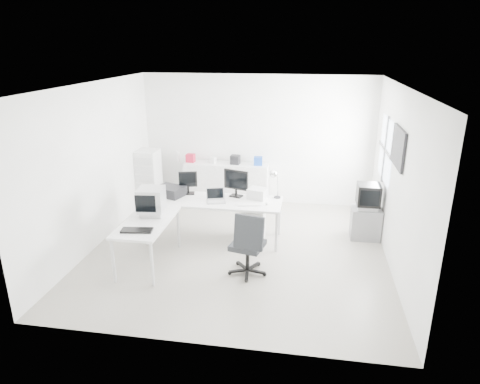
% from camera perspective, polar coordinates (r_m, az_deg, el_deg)
% --- Properties ---
extents(floor, '(5.00, 5.00, 0.01)m').
position_cam_1_polar(floor, '(7.51, -0.25, -7.72)').
color(floor, beige).
rests_on(floor, ground).
extents(ceiling, '(5.00, 5.00, 0.01)m').
position_cam_1_polar(ceiling, '(6.72, -0.29, 14.08)').
color(ceiling, white).
rests_on(ceiling, back_wall).
extents(back_wall, '(5.00, 0.02, 2.80)m').
position_cam_1_polar(back_wall, '(9.38, 2.30, 6.90)').
color(back_wall, white).
rests_on(back_wall, floor).
extents(left_wall, '(0.02, 5.00, 2.80)m').
position_cam_1_polar(left_wall, '(7.79, -18.75, 3.29)').
color(left_wall, white).
rests_on(left_wall, floor).
extents(right_wall, '(0.02, 5.00, 2.80)m').
position_cam_1_polar(right_wall, '(7.03, 20.26, 1.45)').
color(right_wall, white).
rests_on(right_wall, floor).
extents(window, '(0.02, 1.20, 1.10)m').
position_cam_1_polar(window, '(8.12, 18.84, 5.37)').
color(window, white).
rests_on(window, right_wall).
extents(wall_picture, '(0.04, 0.90, 0.60)m').
position_cam_1_polar(wall_picture, '(7.00, 20.35, 5.61)').
color(wall_picture, black).
rests_on(wall_picture, right_wall).
extents(main_desk, '(2.40, 0.80, 0.75)m').
position_cam_1_polar(main_desk, '(7.80, -3.37, -3.66)').
color(main_desk, white).
rests_on(main_desk, floor).
extents(side_desk, '(0.70, 1.40, 0.75)m').
position_cam_1_polar(side_desk, '(7.08, -12.12, -6.58)').
color(side_desk, white).
rests_on(side_desk, floor).
extents(drawer_pedestal, '(0.40, 0.50, 0.60)m').
position_cam_1_polar(drawer_pedestal, '(7.76, 1.78, -4.36)').
color(drawer_pedestal, white).
rests_on(drawer_pedestal, floor).
extents(inkjet_printer, '(0.59, 0.52, 0.17)m').
position_cam_1_polar(inkjet_printer, '(7.94, -9.28, 0.12)').
color(inkjet_printer, black).
rests_on(inkjet_printer, main_desk).
extents(lcd_monitor_small, '(0.37, 0.27, 0.42)m').
position_cam_1_polar(lcd_monitor_small, '(7.95, -6.94, 1.21)').
color(lcd_monitor_small, black).
rests_on(lcd_monitor_small, main_desk).
extents(lcd_monitor_large, '(0.51, 0.33, 0.49)m').
position_cam_1_polar(lcd_monitor_large, '(7.74, -0.53, 1.13)').
color(lcd_monitor_large, black).
rests_on(lcd_monitor_large, main_desk).
extents(laptop, '(0.40, 0.40, 0.21)m').
position_cam_1_polar(laptop, '(7.52, -3.24, -0.60)').
color(laptop, '#B7B7BA').
rests_on(laptop, main_desk).
extents(white_keyboard, '(0.41, 0.20, 0.02)m').
position_cam_1_polar(white_keyboard, '(7.41, 1.23, -1.70)').
color(white_keyboard, white).
rests_on(white_keyboard, main_desk).
extents(white_mouse, '(0.05, 0.05, 0.05)m').
position_cam_1_polar(white_mouse, '(7.41, 3.58, -1.56)').
color(white_mouse, white).
rests_on(white_mouse, main_desk).
extents(laser_printer, '(0.38, 0.35, 0.18)m').
position_cam_1_polar(laser_printer, '(7.71, 2.36, -0.19)').
color(laser_printer, silver).
rests_on(laser_printer, main_desk).
extents(desk_lamp, '(0.17, 0.17, 0.46)m').
position_cam_1_polar(desk_lamp, '(7.71, 5.03, 0.85)').
color(desk_lamp, silver).
rests_on(desk_lamp, main_desk).
extents(crt_monitor, '(0.42, 0.42, 0.44)m').
position_cam_1_polar(crt_monitor, '(7.06, -11.73, -1.35)').
color(crt_monitor, '#B7B7BA').
rests_on(crt_monitor, side_desk).
extents(black_keyboard, '(0.48, 0.24, 0.03)m').
position_cam_1_polar(black_keyboard, '(6.58, -13.59, -4.99)').
color(black_keyboard, black).
rests_on(black_keyboard, side_desk).
extents(office_chair, '(0.73, 0.73, 1.06)m').
position_cam_1_polar(office_chair, '(6.58, 1.02, -6.69)').
color(office_chair, '#2A2C30').
rests_on(office_chair, floor).
extents(tv_cabinet, '(0.53, 0.43, 0.57)m').
position_cam_1_polar(tv_cabinet, '(8.17, 16.39, -4.00)').
color(tv_cabinet, slate).
rests_on(tv_cabinet, floor).
extents(crt_tv, '(0.50, 0.48, 0.45)m').
position_cam_1_polar(crt_tv, '(7.99, 16.73, -0.63)').
color(crt_tv, black).
rests_on(crt_tv, tv_cabinet).
extents(sideboard, '(1.84, 0.46, 0.92)m').
position_cam_1_polar(sideboard, '(9.48, -1.82, 1.14)').
color(sideboard, white).
rests_on(sideboard, floor).
extents(clutter_box_a, '(0.19, 0.18, 0.18)m').
position_cam_1_polar(clutter_box_a, '(9.51, -6.61, 4.52)').
color(clutter_box_a, '#B91A34').
rests_on(clutter_box_a, sideboard).
extents(clutter_box_b, '(0.16, 0.15, 0.13)m').
position_cam_1_polar(clutter_box_b, '(9.39, -3.65, 4.26)').
color(clutter_box_b, white).
rests_on(clutter_box_b, sideboard).
extents(clutter_box_c, '(0.21, 0.19, 0.19)m').
position_cam_1_polar(clutter_box_c, '(9.29, -0.64, 4.34)').
color(clutter_box_c, black).
rests_on(clutter_box_c, sideboard).
extents(clutter_box_d, '(0.19, 0.17, 0.18)m').
position_cam_1_polar(clutter_box_d, '(9.22, 2.43, 4.16)').
color(clutter_box_d, '#16409F').
rests_on(clutter_box_d, sideboard).
extents(clutter_bottle, '(0.07, 0.07, 0.22)m').
position_cam_1_polar(clutter_bottle, '(9.62, -8.27, 4.75)').
color(clutter_bottle, white).
rests_on(clutter_bottle, sideboard).
extents(filing_cabinet, '(0.43, 0.52, 1.24)m').
position_cam_1_polar(filing_cabinet, '(9.52, -12.03, 1.81)').
color(filing_cabinet, white).
rests_on(filing_cabinet, floor).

